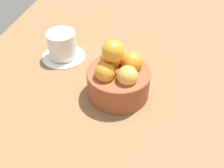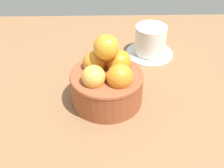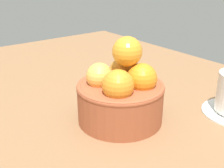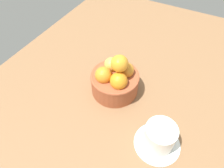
# 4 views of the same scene
# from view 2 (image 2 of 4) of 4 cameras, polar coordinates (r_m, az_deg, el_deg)

# --- Properties ---
(ground_plane) EXTENTS (1.21, 0.81, 0.04)m
(ground_plane) POSITION_cam_2_polar(r_m,az_deg,el_deg) (0.62, -1.12, -4.42)
(ground_plane) COLOR brown
(terracotta_bowl) EXTENTS (0.14, 0.14, 0.14)m
(terracotta_bowl) POSITION_cam_2_polar(r_m,az_deg,el_deg) (0.58, -1.16, 0.65)
(terracotta_bowl) COLOR #9E4C2D
(terracotta_bowl) RESTS_ON ground_plane
(coffee_cup) EXTENTS (0.12, 0.12, 0.07)m
(coffee_cup) POSITION_cam_2_polar(r_m,az_deg,el_deg) (0.74, 7.23, 8.04)
(coffee_cup) COLOR white
(coffee_cup) RESTS_ON ground_plane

